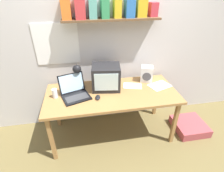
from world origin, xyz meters
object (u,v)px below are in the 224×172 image
space_heater (147,74)px  laptop (74,91)px  juice_glass (55,94)px  computer_mouse (98,97)px  desk_lamp (77,72)px  corner_desk (112,96)px  loose_paper_near_monitor (132,86)px  floor_cushion (189,126)px  printed_handout (160,86)px  crt_monitor (106,77)px

space_heater → laptop: bearing=-149.5°
juice_glass → computer_mouse: bearing=-13.0°
juice_glass → computer_mouse: (0.51, -0.12, -0.04)m
desk_lamp → juice_glass: desk_lamp is taller
corner_desk → desk_lamp: desk_lamp is taller
laptop → desk_lamp: bearing=51.3°
juice_glass → loose_paper_near_monitor: size_ratio=0.41×
floor_cushion → printed_handout: bearing=157.8°
crt_monitor → computer_mouse: (-0.14, -0.23, -0.14)m
computer_mouse → juice_glass: bearing=167.0°
laptop → space_heater: laptop is taller
corner_desk → desk_lamp: bearing=157.1°
juice_glass → desk_lamp: bearing=27.8°
corner_desk → computer_mouse: bearing=-153.3°
corner_desk → loose_paper_near_monitor: 0.34m
laptop → computer_mouse: 0.31m
loose_paper_near_monitor → space_heater: bearing=25.0°
corner_desk → space_heater: 0.61m
crt_monitor → juice_glass: crt_monitor is taller
corner_desk → floor_cushion: size_ratio=3.78×
crt_monitor → printed_handout: crt_monitor is taller
desk_lamp → juice_glass: bearing=-143.9°
corner_desk → laptop: (-0.47, 0.02, 0.12)m
juice_glass → space_heater: size_ratio=0.52×
floor_cushion → desk_lamp: bearing=168.7°
loose_paper_near_monitor → crt_monitor: bearing=177.6°
crt_monitor → laptop: 0.44m
printed_handout → loose_paper_near_monitor: 0.38m
computer_mouse → floor_cushion: (1.36, -0.04, -0.66)m
crt_monitor → space_heater: 0.61m
space_heater → computer_mouse: (-0.74, -0.33, -0.09)m
computer_mouse → printed_handout: (0.87, 0.16, -0.01)m
computer_mouse → floor_cushion: bearing=-1.8°
floor_cushion → space_heater: bearing=149.4°
desk_lamp → printed_handout: bearing=2.2°
laptop → computer_mouse: bearing=-41.7°
corner_desk → crt_monitor: bearing=111.5°
laptop → computer_mouse: size_ratio=3.58×
desk_lamp → space_heater: size_ratio=1.58×
crt_monitor → computer_mouse: 0.31m
computer_mouse → floor_cushion: size_ratio=0.25×
laptop → floor_cushion: laptop is taller
juice_glass → computer_mouse: 0.53m
juice_glass → floor_cushion: juice_glass is taller
crt_monitor → space_heater: bearing=16.9°
space_heater → printed_handout: bearing=-32.3°
desk_lamp → corner_desk: bearing=-14.6°
desk_lamp → space_heater: desk_lamp is taller
floor_cushion → laptop: bearing=174.4°
corner_desk → desk_lamp: (-0.42, 0.18, 0.31)m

